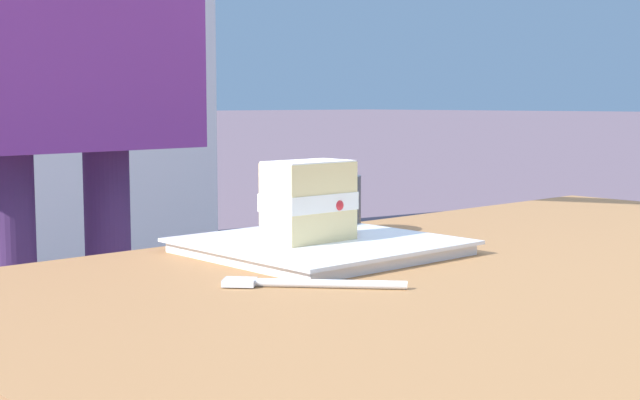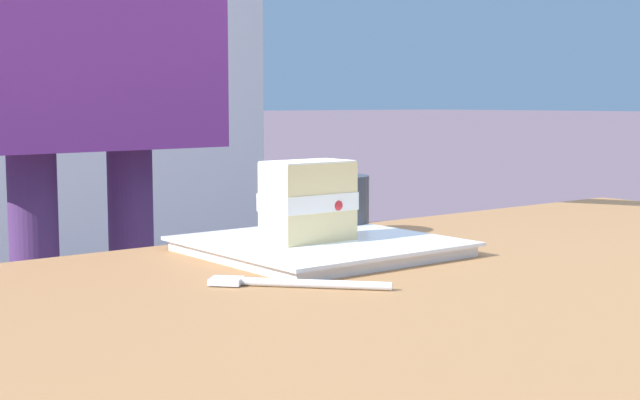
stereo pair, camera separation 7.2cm
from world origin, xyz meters
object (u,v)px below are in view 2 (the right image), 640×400
(dessert_plate, at_px, (320,246))
(dessert_fork, at_px, (287,283))
(coffee_cup, at_px, (337,204))
(cake_slice, at_px, (308,201))

(dessert_plate, xyz_separation_m, dessert_fork, (-0.14, -0.13, -0.00))
(dessert_fork, xyz_separation_m, coffee_cup, (0.25, 0.23, 0.04))
(dessert_plate, relative_size, cake_slice, 2.65)
(cake_slice, distance_m, dessert_fork, 0.19)
(dessert_plate, distance_m, cake_slice, 0.05)
(cake_slice, bearing_deg, dessert_fork, -133.64)
(cake_slice, distance_m, coffee_cup, 0.16)
(dessert_plate, relative_size, dessert_fork, 1.92)
(cake_slice, xyz_separation_m, coffee_cup, (0.12, 0.10, -0.02))
(dessert_plate, relative_size, coffee_cup, 3.19)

